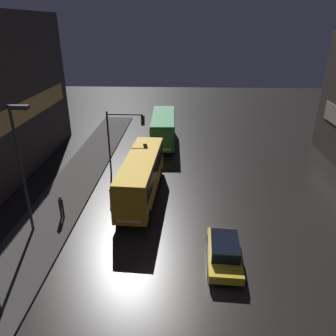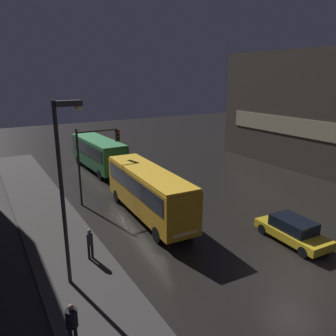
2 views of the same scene
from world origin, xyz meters
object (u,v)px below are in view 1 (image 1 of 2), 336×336
at_px(car_taxi, 224,251).
at_px(bus_far, 163,126).
at_px(pedestrian_mid, 61,206).
at_px(bus_near, 141,173).
at_px(street_lamp_sidewalk, 22,153).
at_px(traffic_light_main, 121,132).

bearing_deg(car_taxi, bus_far, -74.00).
height_order(bus_far, pedestrian_mid, bus_far).
height_order(car_taxi, pedestrian_mid, pedestrian_mid).
xyz_separation_m(bus_near, pedestrian_mid, (-5.32, -3.55, -0.99)).
xyz_separation_m(car_taxi, pedestrian_mid, (-11.08, 4.07, 0.37)).
height_order(bus_near, bus_far, bus_near).
xyz_separation_m(bus_far, street_lamp_sidewalk, (-7.58, -18.29, 3.66)).
relative_size(bus_near, car_taxi, 2.21).
xyz_separation_m(bus_near, street_lamp_sidewalk, (-6.61, -5.08, 3.59)).
relative_size(bus_near, pedestrian_mid, 6.02).
xyz_separation_m(bus_far, traffic_light_main, (-3.25, -8.70, 2.00)).
bearing_deg(bus_near, traffic_light_main, -60.24).
distance_m(bus_near, car_taxi, 9.65).
height_order(bus_far, car_taxi, bus_far).
bearing_deg(bus_far, street_lamp_sidewalk, 65.66).
relative_size(traffic_light_main, street_lamp_sidewalk, 0.70).
bearing_deg(street_lamp_sidewalk, traffic_light_main, 65.69).
distance_m(car_taxi, traffic_light_main, 14.91).
distance_m(bus_near, pedestrian_mid, 6.47).
bearing_deg(car_taxi, bus_near, -49.89).
relative_size(bus_far, street_lamp_sidewalk, 1.12).
bearing_deg(street_lamp_sidewalk, bus_near, 37.57).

